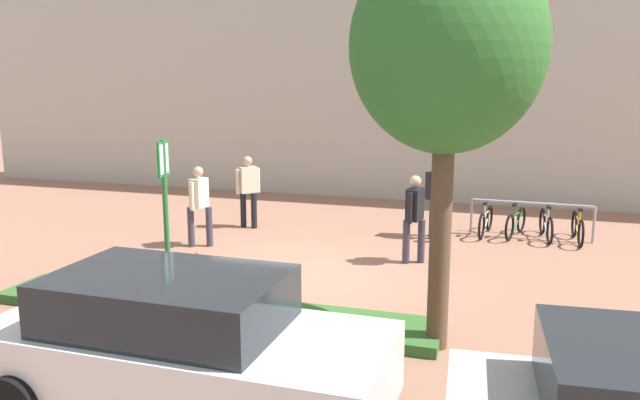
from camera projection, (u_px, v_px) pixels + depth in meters
ground_plane at (303, 276)px, 11.59m from camera, size 60.00×60.00×0.00m
building_facade at (395, 26)px, 18.45m from camera, size 28.00×1.20×10.00m
planter_strip at (209, 310)px, 9.67m from camera, size 7.00×1.10×0.16m
tree_sidewalk at (447, 49)px, 7.82m from camera, size 2.42×2.42×5.27m
parking_sign_post at (165, 202)px, 9.55m from camera, size 0.08×0.36×2.65m
bike_at_sign at (170, 285)px, 10.00m from camera, size 1.64×0.54×0.86m
bike_rack_cluster at (531, 223)px, 14.24m from camera, size 2.66×1.65×0.83m
bollard_steel at (448, 222)px, 13.85m from camera, size 0.16×0.16×0.90m
person_casual_tan at (199, 201)px, 13.43m from camera, size 0.49×0.61×1.72m
person_suited_dark at (434, 194)px, 14.20m from camera, size 0.45×0.48×1.72m
person_suited_navy at (415, 213)px, 12.23m from camera, size 0.41×0.60×1.72m
person_shirt_white at (248, 187)px, 15.14m from camera, size 0.46×0.46×1.72m
car_white_hatch at (183, 347)px, 6.74m from camera, size 4.32×2.06×1.54m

